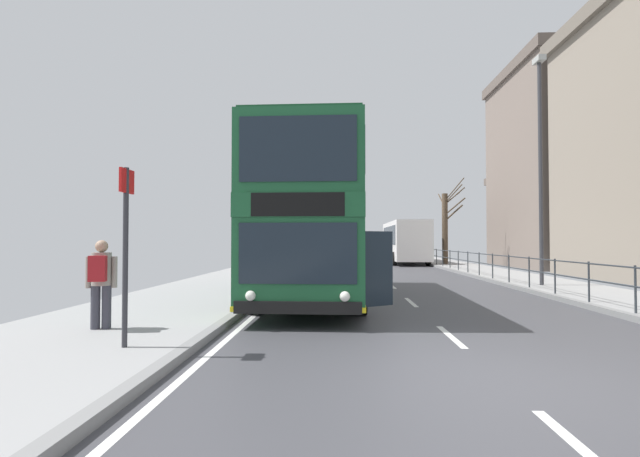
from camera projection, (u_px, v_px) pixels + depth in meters
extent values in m
cube|color=#414146|center=(498.00, 380.00, 6.03)|extent=(8.40, 140.00, 0.06)
cube|color=silver|center=(589.00, 455.00, 3.83)|extent=(0.12, 2.00, 0.00)
cube|color=silver|center=(451.00, 336.00, 8.63)|extent=(0.12, 2.00, 0.00)
cube|color=silver|center=(411.00, 302.00, 13.42)|extent=(0.12, 2.00, 0.00)
cube|color=silver|center=(392.00, 286.00, 18.22)|extent=(0.12, 2.00, 0.00)
cube|color=silver|center=(381.00, 277.00, 23.01)|extent=(0.12, 2.00, 0.00)
cube|color=silver|center=(374.00, 271.00, 27.80)|extent=(0.12, 2.00, 0.00)
cube|color=silver|center=(369.00, 266.00, 32.60)|extent=(0.12, 2.00, 0.00)
cube|color=silver|center=(365.00, 263.00, 37.39)|extent=(0.12, 2.00, 0.00)
cube|color=silver|center=(362.00, 260.00, 42.19)|extent=(0.12, 2.00, 0.00)
cube|color=silver|center=(360.00, 259.00, 46.98)|extent=(0.12, 2.00, 0.00)
cube|color=silver|center=(358.00, 257.00, 51.78)|extent=(0.12, 2.00, 0.00)
cube|color=silver|center=(357.00, 256.00, 56.57)|extent=(0.12, 2.00, 0.00)
cube|color=silver|center=(188.00, 373.00, 6.19)|extent=(0.12, 133.00, 0.00)
cube|color=gray|center=(161.00, 368.00, 6.21)|extent=(0.20, 140.00, 0.14)
cube|color=#949494|center=(4.00, 366.00, 6.30)|extent=(4.00, 140.00, 0.14)
cube|color=#19512D|center=(317.00, 256.00, 14.52)|extent=(2.82, 10.87, 1.82)
cube|color=#19512D|center=(317.00, 218.00, 14.55)|extent=(2.84, 10.93, 0.48)
cube|color=#19512D|center=(317.00, 183.00, 14.58)|extent=(2.82, 10.87, 1.66)
cube|color=#154527|center=(317.00, 154.00, 14.60)|extent=(2.74, 10.55, 0.08)
cube|color=#19232D|center=(298.00, 253.00, 9.12)|extent=(2.26, 0.08, 1.17)
cube|color=black|center=(298.00, 204.00, 9.14)|extent=(1.80, 0.07, 0.46)
cube|color=#19232D|center=(298.00, 148.00, 9.17)|extent=(2.26, 0.08, 1.27)
cube|color=black|center=(297.00, 308.00, 9.08)|extent=(2.44, 0.14, 0.24)
cube|color=yellow|center=(317.00, 284.00, 14.50)|extent=(2.85, 10.93, 0.10)
cube|color=#19232D|center=(360.00, 247.00, 14.71)|extent=(0.22, 8.43, 0.95)
cube|color=#19232D|center=(360.00, 180.00, 14.50)|extent=(0.25, 9.73, 1.00)
cube|color=#19232D|center=(276.00, 247.00, 14.88)|extent=(0.22, 8.43, 0.95)
cube|color=#19232D|center=(275.00, 180.00, 14.66)|extent=(0.25, 9.73, 1.00)
sphere|color=white|center=(345.00, 296.00, 9.02)|extent=(0.20, 0.20, 0.20)
sphere|color=white|center=(250.00, 296.00, 9.14)|extent=(0.20, 0.20, 0.20)
cube|color=#19232D|center=(377.00, 269.00, 10.07)|extent=(0.69, 0.48, 1.57)
cube|color=black|center=(361.00, 268.00, 10.39)|extent=(0.12, 0.90, 1.57)
cylinder|color=black|center=(361.00, 292.00, 11.22)|extent=(0.32, 1.05, 1.04)
cylinder|color=black|center=(256.00, 291.00, 11.38)|extent=(0.32, 1.05, 1.04)
cylinder|color=black|center=(357.00, 273.00, 17.92)|extent=(0.32, 1.05, 1.04)
cylinder|color=black|center=(291.00, 273.00, 18.08)|extent=(0.32, 1.05, 1.04)
cube|color=white|center=(405.00, 241.00, 36.68)|extent=(2.44, 10.00, 2.84)
cube|color=#19232D|center=(389.00, 236.00, 36.74)|extent=(0.03, 8.50, 1.36)
cube|color=#19232D|center=(421.00, 236.00, 36.64)|extent=(0.03, 8.50, 1.36)
cube|color=#19232D|center=(397.00, 237.00, 41.70)|extent=(2.09, 0.03, 1.70)
cylinder|color=black|center=(386.00, 256.00, 39.69)|extent=(0.28, 0.96, 0.96)
cylinder|color=black|center=(414.00, 256.00, 39.60)|extent=(0.28, 0.96, 0.96)
cylinder|color=black|center=(394.00, 259.00, 33.50)|extent=(0.28, 0.96, 0.96)
cylinder|color=black|center=(428.00, 259.00, 33.41)|extent=(0.28, 0.96, 0.96)
cylinder|color=#2D3338|center=(635.00, 289.00, 10.46)|extent=(0.05, 0.05, 1.04)
cylinder|color=#2D3338|center=(589.00, 282.00, 12.41)|extent=(0.05, 0.05, 1.04)
cylinder|color=#2D3338|center=(555.00, 276.00, 14.37)|extent=(0.05, 0.05, 1.04)
cylinder|color=#2D3338|center=(529.00, 272.00, 16.33)|extent=(0.05, 0.05, 1.04)
cylinder|color=#2D3338|center=(509.00, 269.00, 18.28)|extent=(0.05, 0.05, 1.04)
cylinder|color=#2D3338|center=(493.00, 266.00, 20.24)|extent=(0.05, 0.05, 1.04)
cylinder|color=#2D3338|center=(479.00, 264.00, 22.20)|extent=(0.05, 0.05, 1.04)
cylinder|color=#2D3338|center=(468.00, 262.00, 24.15)|extent=(0.05, 0.05, 1.04)
cylinder|color=#2D3338|center=(458.00, 260.00, 26.11)|extent=(0.05, 0.05, 1.04)
cylinder|color=#2D3338|center=(450.00, 259.00, 28.06)|extent=(0.05, 0.05, 1.04)
cylinder|color=#2D3338|center=(443.00, 258.00, 30.02)|extent=(0.05, 0.05, 1.04)
cylinder|color=#2D3338|center=(437.00, 257.00, 31.98)|extent=(0.05, 0.05, 1.04)
cylinder|color=#2D3338|center=(431.00, 256.00, 33.93)|extent=(0.05, 0.05, 1.04)
cylinder|color=#2D3338|center=(426.00, 255.00, 35.89)|extent=(0.05, 0.05, 1.04)
cylinder|color=#2D3338|center=(422.00, 254.00, 37.84)|extent=(0.05, 0.05, 1.04)
cylinder|color=#2D3338|center=(418.00, 254.00, 39.80)|extent=(0.05, 0.05, 1.04)
cylinder|color=#2D3338|center=(473.00, 253.00, 23.19)|extent=(0.04, 33.29, 0.04)
cylinder|color=#2D3338|center=(473.00, 262.00, 23.17)|extent=(0.04, 33.29, 0.04)
cylinder|color=#383842|center=(95.00, 306.00, 8.58)|extent=(0.19, 0.19, 0.82)
cylinder|color=#383842|center=(107.00, 306.00, 8.62)|extent=(0.19, 0.19, 0.82)
cylinder|color=gray|center=(101.00, 269.00, 8.62)|extent=(0.41, 0.41, 0.59)
cylinder|color=gray|center=(88.00, 272.00, 8.58)|extent=(0.12, 0.12, 0.56)
cylinder|color=gray|center=(114.00, 272.00, 8.66)|extent=(0.12, 0.12, 0.56)
sphere|color=tan|center=(102.00, 246.00, 8.63)|extent=(0.26, 0.26, 0.22)
cube|color=maroon|center=(98.00, 269.00, 8.36)|extent=(0.31, 0.24, 0.45)
cylinder|color=#2D2D33|center=(125.00, 257.00, 7.15)|extent=(0.08, 0.08, 2.67)
cube|color=red|center=(127.00, 181.00, 7.19)|extent=(0.04, 0.44, 0.36)
cylinder|color=#38383D|center=(540.00, 173.00, 17.33)|extent=(0.14, 0.14, 8.04)
cube|color=#B2B2AD|center=(539.00, 60.00, 17.43)|extent=(0.28, 0.60, 0.20)
cylinder|color=#4C3D2D|center=(445.00, 229.00, 33.32)|extent=(0.40, 0.40, 4.87)
cylinder|color=#4C3D2D|center=(454.00, 189.00, 33.18)|extent=(1.32, 0.45, 1.61)
cylinder|color=#4C3D2D|center=(453.00, 194.00, 32.82)|extent=(1.02, 1.16, 1.25)
cylinder|color=#4C3D2D|center=(455.00, 207.00, 32.81)|extent=(1.23, 1.16, 1.16)
cylinder|color=#4C3D2D|center=(454.00, 213.00, 32.99)|extent=(1.17, 0.81, 1.13)
cylinder|color=#4C3D2D|center=(442.00, 200.00, 34.01)|extent=(0.25, 1.33, 1.10)
cylinder|color=#4C3D2D|center=(455.00, 196.00, 32.94)|extent=(1.25, 0.93, 1.15)
cylinder|color=#4C3D2D|center=(452.00, 198.00, 33.40)|extent=(1.09, 0.17, 0.87)
cube|color=slate|center=(560.00, 218.00, 43.93)|extent=(9.30, 12.93, 7.58)
cube|color=#5F534B|center=(559.00, 173.00, 44.04)|extent=(9.67, 13.45, 0.70)
cube|color=slate|center=(588.00, 171.00, 31.89)|extent=(10.28, 10.26, 12.73)
cube|color=#5F534B|center=(587.00, 71.00, 32.07)|extent=(10.70, 10.67, 0.70)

